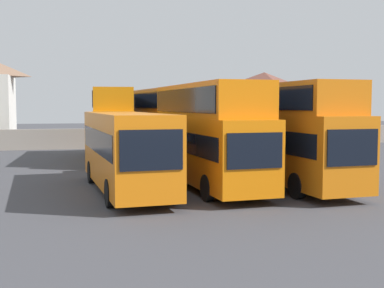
{
  "coord_description": "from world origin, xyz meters",
  "views": [
    {
      "loc": [
        -6.69,
        -22.69,
        3.91
      ],
      "look_at": [
        0.0,
        3.0,
        1.86
      ],
      "focal_mm": 47.39,
      "sensor_mm": 36.0,
      "label": 1
    }
  ],
  "objects_px": {
    "bus_3": "(283,129)",
    "bus_2": "(208,130)",
    "bus_1": "(126,147)",
    "bus_5": "(160,120)",
    "bus_4": "(111,120)",
    "bus_6": "(194,132)",
    "house_terrace_centre": "(264,106)"
  },
  "relations": [
    {
      "from": "bus_3",
      "to": "bus_2",
      "type": "bearing_deg",
      "value": -95.15
    },
    {
      "from": "bus_1",
      "to": "bus_5",
      "type": "distance_m",
      "value": 14.55
    },
    {
      "from": "bus_2",
      "to": "bus_5",
      "type": "bearing_deg",
      "value": 175.92
    },
    {
      "from": "bus_4",
      "to": "bus_5",
      "type": "height_order",
      "value": "bus_5"
    },
    {
      "from": "bus_5",
      "to": "bus_6",
      "type": "bearing_deg",
      "value": 87.2
    },
    {
      "from": "bus_5",
      "to": "house_terrace_centre",
      "type": "xyz_separation_m",
      "value": [
        14.68,
        15.69,
        0.99
      ]
    },
    {
      "from": "bus_1",
      "to": "bus_5",
      "type": "bearing_deg",
      "value": 159.94
    },
    {
      "from": "bus_4",
      "to": "house_terrace_centre",
      "type": "height_order",
      "value": "house_terrace_centre"
    },
    {
      "from": "bus_2",
      "to": "bus_6",
      "type": "distance_m",
      "value": 13.93
    },
    {
      "from": "bus_1",
      "to": "bus_6",
      "type": "relative_size",
      "value": 0.94
    },
    {
      "from": "bus_3",
      "to": "house_terrace_centre",
      "type": "relative_size",
      "value": 1.25
    },
    {
      "from": "bus_1",
      "to": "house_terrace_centre",
      "type": "bearing_deg",
      "value": 144.43
    },
    {
      "from": "bus_1",
      "to": "bus_6",
      "type": "bearing_deg",
      "value": 150.86
    },
    {
      "from": "bus_1",
      "to": "bus_6",
      "type": "distance_m",
      "value": 15.56
    },
    {
      "from": "bus_1",
      "to": "bus_2",
      "type": "xyz_separation_m",
      "value": [
        3.94,
        0.36,
        0.72
      ]
    },
    {
      "from": "bus_6",
      "to": "bus_5",
      "type": "bearing_deg",
      "value": -87.55
    },
    {
      "from": "bus_5",
      "to": "house_terrace_centre",
      "type": "bearing_deg",
      "value": 132.38
    },
    {
      "from": "bus_3",
      "to": "bus_4",
      "type": "xyz_separation_m",
      "value": [
        -7.01,
        13.47,
        0.06
      ]
    },
    {
      "from": "bus_4",
      "to": "house_terrace_centre",
      "type": "xyz_separation_m",
      "value": [
        18.3,
        15.91,
        1.0
      ]
    },
    {
      "from": "bus_1",
      "to": "bus_3",
      "type": "bearing_deg",
      "value": 88.51
    },
    {
      "from": "bus_1",
      "to": "house_terrace_centre",
      "type": "height_order",
      "value": "house_terrace_centre"
    },
    {
      "from": "house_terrace_centre",
      "to": "bus_1",
      "type": "bearing_deg",
      "value": -122.69
    },
    {
      "from": "bus_6",
      "to": "bus_3",
      "type": "bearing_deg",
      "value": 4.05
    },
    {
      "from": "bus_6",
      "to": "house_terrace_centre",
      "type": "xyz_separation_m",
      "value": [
        12.09,
        15.61,
        1.9
      ]
    },
    {
      "from": "bus_5",
      "to": "house_terrace_centre",
      "type": "relative_size",
      "value": 1.26
    },
    {
      "from": "bus_4",
      "to": "bus_1",
      "type": "bearing_deg",
      "value": 0.82
    },
    {
      "from": "bus_1",
      "to": "bus_4",
      "type": "relative_size",
      "value": 0.89
    },
    {
      "from": "bus_2",
      "to": "bus_1",
      "type": "bearing_deg",
      "value": -87.42
    },
    {
      "from": "bus_4",
      "to": "bus_3",
      "type": "bearing_deg",
      "value": 31.14
    },
    {
      "from": "bus_4",
      "to": "house_terrace_centre",
      "type": "relative_size",
      "value": 1.3
    },
    {
      "from": "bus_2",
      "to": "bus_6",
      "type": "bearing_deg",
      "value": 165.19
    },
    {
      "from": "bus_5",
      "to": "bus_6",
      "type": "height_order",
      "value": "bus_5"
    }
  ]
}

